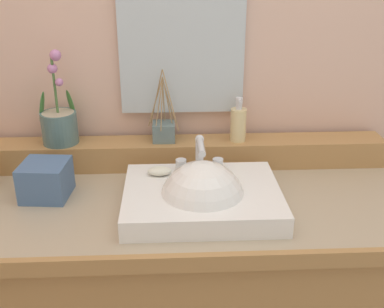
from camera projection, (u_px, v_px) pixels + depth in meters
wall_back at (181, 10)px, 1.56m from camera, size 3.13×0.20×2.66m
back_ledge at (183, 153)px, 1.58m from camera, size 1.34×0.12×0.09m
sink_basin at (202, 201)px, 1.31m from camera, size 0.43×0.34×0.27m
soap_bar at (159, 171)px, 1.38m from camera, size 0.07×0.04×0.02m
potted_plant at (59, 122)px, 1.52m from camera, size 0.13×0.11×0.30m
soap_dispenser at (238, 123)px, 1.54m from camera, size 0.05×0.05×0.15m
reed_diffuser at (164, 130)px, 1.55m from camera, size 0.10×0.09×0.24m
tissue_box at (46, 180)px, 1.37m from camera, size 0.14×0.14×0.10m
mirror at (183, 17)px, 1.46m from camera, size 0.40×0.02×0.61m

